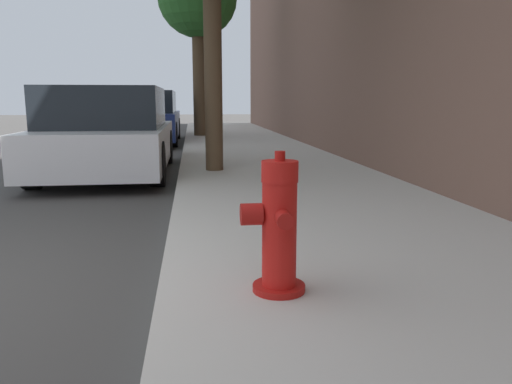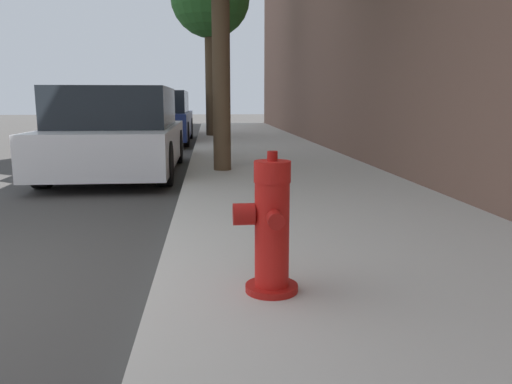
{
  "view_description": "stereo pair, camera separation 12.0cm",
  "coord_description": "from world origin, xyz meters",
  "views": [
    {
      "loc": [
        1.95,
        -2.75,
        1.15
      ],
      "look_at": [
        2.42,
        0.93,
        0.46
      ],
      "focal_mm": 35.0,
      "sensor_mm": 36.0,
      "label": 1
    },
    {
      "loc": [
        2.07,
        -2.76,
        1.15
      ],
      "look_at": [
        2.42,
        0.93,
        0.46
      ],
      "focal_mm": 35.0,
      "sensor_mm": 36.0,
      "label": 2
    }
  ],
  "objects": [
    {
      "name": "fire_hydrant",
      "position": [
        2.38,
        -0.27,
        0.49
      ],
      "size": [
        0.34,
        0.37,
        0.75
      ],
      "color": "#A91511",
      "rests_on": "sidewalk_slab"
    },
    {
      "name": "street_tree_far",
      "position": [
        2.17,
        11.92,
        3.91
      ],
      "size": [
        2.22,
        2.22,
        4.95
      ],
      "color": "brown",
      "rests_on": "sidewalk_slab"
    },
    {
      "name": "sidewalk_slab",
      "position": [
        3.16,
        0.0,
        0.07
      ],
      "size": [
        2.84,
        40.0,
        0.15
      ],
      "color": "beige",
      "rests_on": "ground_plane"
    },
    {
      "name": "parked_car_mid",
      "position": [
        0.67,
        11.22,
        0.67
      ],
      "size": [
        1.81,
        4.56,
        1.4
      ],
      "color": "navy",
      "rests_on": "ground_plane"
    },
    {
      "name": "parked_car_near",
      "position": [
        0.66,
        5.24,
        0.64
      ],
      "size": [
        1.81,
        4.09,
        1.35
      ],
      "color": "silver",
      "rests_on": "ground_plane"
    }
  ]
}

